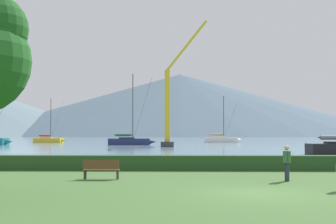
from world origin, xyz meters
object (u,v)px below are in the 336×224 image
Objects in this scene: dock_crane at (169,110)px; person_standing_walker at (287,160)px; sailboat_slip_1 at (130,141)px; sailboat_slip_5 at (222,139)px; park_bench_near_path at (101,168)px; sailboat_slip_0 at (49,140)px.

person_standing_walker is at bearing -82.82° from dock_crane.
sailboat_slip_1 is at bearing 90.46° from person_standing_walker.
sailboat_slip_5 is 6.29× the size of person_standing_walker.
person_standing_walker is at bearing -80.83° from sailboat_slip_1.
park_bench_near_path is 0.09× the size of dock_crane.
person_standing_walker is (13.91, -63.11, 0.25)m from sailboat_slip_1.
sailboat_slip_0 is 89.46m from person_standing_walker.
sailboat_slip_1 is 14.13m from dock_crane.
sailboat_slip_5 is at bearing 71.53° from dock_crane.
sailboat_slip_0 is 38.30m from sailboat_slip_5.
sailboat_slip_5 reaches higher than person_standing_walker.
sailboat_slip_0 reaches higher than park_bench_near_path.
person_standing_walker is (8.75, -0.61, 0.44)m from park_bench_near_path.
sailboat_slip_1 is at bearing -129.65° from sailboat_slip_5.
sailboat_slip_1 is 28.32m from sailboat_slip_5.
person_standing_walker is (33.92, -82.78, 0.37)m from sailboat_slip_0.
dock_crane is (7.33, -10.96, 5.06)m from sailboat_slip_1.
dock_crane is at bearing 85.22° from person_standing_walker.
park_bench_near_path is 8.78m from person_standing_walker.
sailboat_slip_0 reaches higher than person_standing_walker.
sailboat_slip_1 reaches higher than sailboat_slip_0.
dock_crane reaches higher than sailboat_slip_1.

